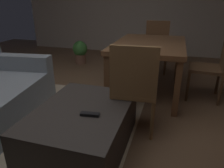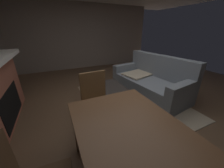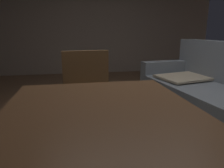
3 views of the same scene
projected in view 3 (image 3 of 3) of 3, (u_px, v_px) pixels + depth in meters
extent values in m
plane|color=brown|center=(154.00, 134.00, 2.35)|extent=(8.83, 8.83, 0.00)
cube|color=gray|center=(104.00, 24.00, 5.55)|extent=(0.12, 5.83, 2.52)
cube|color=tan|center=(165.00, 121.00, 2.66)|extent=(2.60, 2.00, 0.01)
cube|color=slate|center=(203.00, 100.00, 2.82)|extent=(2.03, 1.18, 0.42)
cube|color=slate|center=(168.00, 67.00, 3.55)|extent=(0.30, 0.95, 0.20)
cube|color=tan|center=(186.00, 77.00, 3.12)|extent=(0.72, 0.90, 0.03)
cube|color=#2D2826|center=(119.00, 110.00, 2.51)|extent=(1.07, 0.79, 0.41)
cube|color=black|center=(108.00, 91.00, 2.53)|extent=(0.07, 0.16, 0.02)
cube|color=brown|center=(107.00, 129.00, 0.90)|extent=(1.42, 0.96, 0.06)
cube|color=brown|center=(147.00, 131.00, 1.68)|extent=(0.07, 0.07, 0.68)
cube|color=brown|center=(35.00, 141.00, 1.53)|extent=(0.07, 0.07, 0.68)
cube|color=brown|center=(89.00, 108.00, 1.93)|extent=(0.47, 0.47, 0.04)
cube|color=brown|center=(86.00, 76.00, 2.05)|extent=(0.07, 0.44, 0.48)
cylinder|color=brown|center=(116.00, 138.00, 1.84)|extent=(0.04, 0.04, 0.41)
cylinder|color=brown|center=(69.00, 144.00, 1.75)|extent=(0.04, 0.04, 0.41)
cylinder|color=brown|center=(106.00, 120.00, 2.22)|extent=(0.04, 0.04, 0.41)
cylinder|color=brown|center=(67.00, 124.00, 2.13)|extent=(0.04, 0.04, 0.41)
ellipsoid|color=#8C6B4C|center=(126.00, 153.00, 1.70)|extent=(0.39, 0.47, 0.23)
sphere|color=#8C6B4C|center=(107.00, 146.00, 1.56)|extent=(0.17, 0.17, 0.17)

